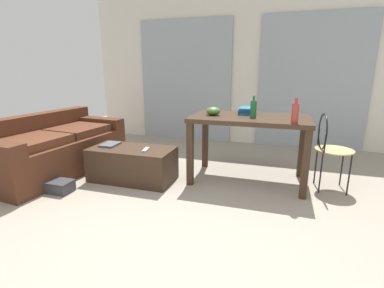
% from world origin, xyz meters
% --- Properties ---
extents(ground_plane, '(8.42, 8.42, 0.00)m').
position_xyz_m(ground_plane, '(0.00, 1.35, 0.00)').
color(ground_plane, gray).
extents(wall_back, '(5.69, 0.10, 2.57)m').
position_xyz_m(wall_back, '(0.00, 3.51, 1.28)').
color(wall_back, silver).
rests_on(wall_back, ground).
extents(curtains, '(3.89, 0.03, 2.17)m').
position_xyz_m(curtains, '(0.00, 3.42, 1.08)').
color(curtains, '#99A3AD').
rests_on(curtains, ground).
extents(couch, '(1.05, 1.87, 0.74)m').
position_xyz_m(couch, '(-2.15, 1.21, 0.30)').
color(couch, '#4C2819').
rests_on(couch, ground).
extents(coffee_table, '(1.00, 0.50, 0.40)m').
position_xyz_m(coffee_table, '(-1.02, 1.23, 0.20)').
color(coffee_table, '#382619').
rests_on(coffee_table, ground).
extents(craft_table, '(1.33, 0.77, 0.78)m').
position_xyz_m(craft_table, '(0.30, 1.64, 0.67)').
color(craft_table, '#382619').
rests_on(craft_table, ground).
extents(wire_chair, '(0.40, 0.41, 0.85)m').
position_xyz_m(wire_chair, '(1.16, 1.64, 0.53)').
color(wire_chair, tan).
rests_on(wire_chair, ground).
extents(bottle_near, '(0.07, 0.07, 0.24)m').
position_xyz_m(bottle_near, '(0.34, 1.57, 0.88)').
color(bottle_near, '#195B2D').
rests_on(bottle_near, craft_table).
extents(bottle_far, '(0.07, 0.07, 0.25)m').
position_xyz_m(bottle_far, '(0.77, 1.34, 0.89)').
color(bottle_far, '#99332D').
rests_on(bottle_far, craft_table).
extents(bowl, '(0.17, 0.17, 0.10)m').
position_xyz_m(bowl, '(-0.12, 1.60, 0.83)').
color(bowl, '#477033').
rests_on(bowl, craft_table).
extents(book_stack, '(0.24, 0.30, 0.08)m').
position_xyz_m(book_stack, '(0.24, 1.83, 0.82)').
color(book_stack, '#1E668C').
rests_on(book_stack, craft_table).
extents(tv_remote_primary, '(0.08, 0.17, 0.02)m').
position_xyz_m(tv_remote_primary, '(-0.81, 1.19, 0.41)').
color(tv_remote_primary, '#B7B7B2').
rests_on(tv_remote_primary, coffee_table).
extents(magazine, '(0.19, 0.25, 0.02)m').
position_xyz_m(magazine, '(-1.33, 1.27, 0.41)').
color(magazine, '#4C4C51').
rests_on(magazine, coffee_table).
extents(shoebox, '(0.35, 0.20, 0.13)m').
position_xyz_m(shoebox, '(-1.65, 0.67, 0.06)').
color(shoebox, '#38383D').
rests_on(shoebox, ground).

